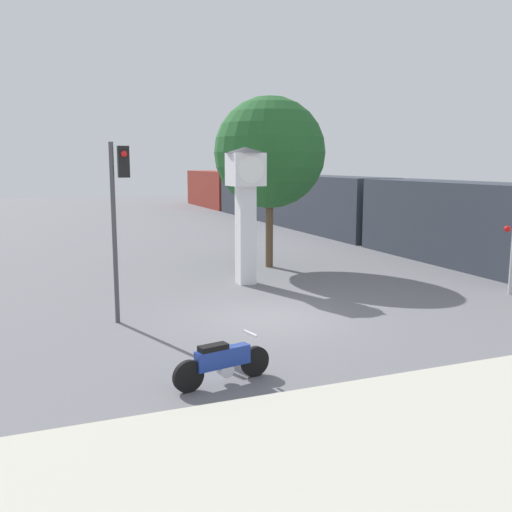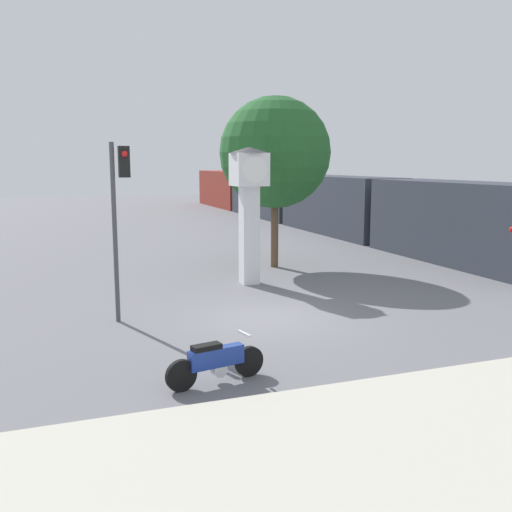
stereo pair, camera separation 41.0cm
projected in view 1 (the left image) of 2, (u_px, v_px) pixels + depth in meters
The scene contains 7 objects.
ground_plane at pixel (270, 318), 15.54m from camera, with size 120.00×120.00×0.00m, color slate.
sidewalk_strip at pixel (487, 453), 8.21m from camera, with size 36.00×6.00×0.10m.
motorcycle at pixel (223, 362), 10.84m from camera, with size 2.05×0.61×0.91m.
clock_tower at pixel (246, 194), 19.49m from camera, with size 1.33×1.33×4.71m.
freight_train at pixel (290, 199), 39.43m from camera, with size 2.80×44.41×3.40m.
traffic_light at pixel (119, 201), 14.65m from camera, with size 0.50×0.35×4.71m.
street_tree at pixel (270, 153), 22.47m from camera, with size 4.39×4.39×6.77m.
Camera 1 is at (-5.91, -13.86, 4.18)m, focal length 40.00 mm.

